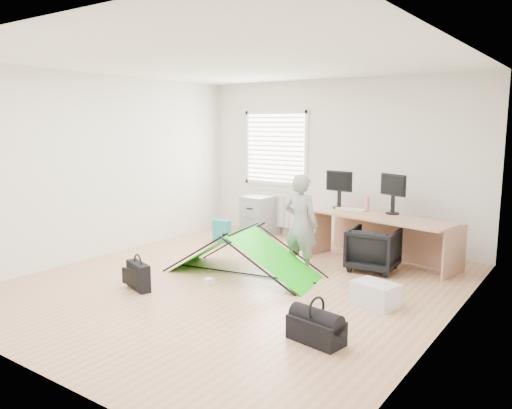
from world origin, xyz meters
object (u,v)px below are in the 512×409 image
Objects in this scene: thermos at (367,204)px; duffel_bag at (316,330)px; laptop_bag at (138,276)px; person at (301,224)px; monitor_left at (339,195)px; filing_cabinet at (260,216)px; storage_crate at (375,294)px; monitor_right at (393,199)px; desk at (381,240)px; office_chair at (373,249)px; kite at (244,252)px.

duffel_bag is at bearing -75.12° from thermos.
person is at bearing 72.18° from laptop_bag.
filing_cabinet is at bearing 177.95° from monitor_left.
laptop_bag is (-2.55, -1.13, 0.03)m from storage_crate.
duffel_bag is at bearing 124.28° from person.
monitor_right is at bearing -120.27° from person.
person is 1.50m from storage_crate.
filing_cabinet is (-2.45, 0.54, 0.01)m from desk.
person is at bearing -112.78° from desk.
monitor_left is 1.19m from office_chair.
filing_cabinet is 2.36m from kite.
laptop_bag is (-2.04, -3.00, -0.74)m from monitor_right.
monitor_left is at bearing 63.56° from kite.
office_chair is at bearing -136.70° from person.
monitor_left is 0.99× the size of monitor_right.
office_chair is 1.39× the size of storage_crate.
monitor_left is 1.95m from kite.
person is 3.04× the size of laptop_bag.
person is at bearing -105.73° from thermos.
monitor_left is 0.33× the size of person.
monitor_left is 0.86× the size of duffel_bag.
monitor_right is 3.70m from laptop_bag.
laptop_bag is at bearing -130.75° from kite.
thermos is 3.49m from laptop_bag.
laptop_bag is (-1.64, -3.01, -0.64)m from thermos.
kite is at bearing -103.61° from monitor_right.
laptop_bag is at bearing -114.14° from desk.
monitor_right is (0.85, -0.00, 0.00)m from monitor_left.
laptop_bag is at bearing 53.34° from person.
filing_cabinet reaches higher than office_chair.
storage_crate is at bearing 156.42° from person.
filing_cabinet is at bearing -41.88° from person.
duffel_bag is at bearing 95.44° from office_chair.
filing_cabinet is 2.36m from person.
storage_crate is at bearing -13.29° from kite.
storage_crate is at bearing -46.90° from monitor_left.
filing_cabinet is 0.54× the size of person.
person reaches higher than monitor_right.
storage_crate is at bearing 95.10° from duffel_bag.
monitor_right reaches higher than office_chair.
desk is 0.63m from monitor_right.
desk is at bearing -124.49° from person.
filing_cabinet is 2.17m from thermos.
person is (-0.74, -0.69, 0.38)m from office_chair.
filing_cabinet reaches higher than storage_crate.
monitor_right reaches higher than desk.
monitor_right is (0.06, 0.28, 0.56)m from desk.
desk is at bearing -40.68° from thermos.
thermos is 0.43× the size of duffel_bag.
thermos is at bearing 51.42° from kite.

